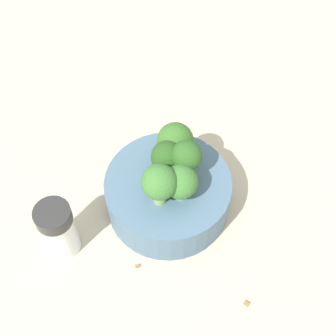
{
  "coord_description": "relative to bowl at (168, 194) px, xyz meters",
  "views": [
    {
      "loc": [
        0.3,
        -0.01,
        0.51
      ],
      "look_at": [
        0.0,
        0.0,
        0.08
      ],
      "focal_mm": 50.0,
      "sensor_mm": 36.0,
      "label": 1
    }
  ],
  "objects": [
    {
      "name": "almond_crumb_1",
      "position": [
        0.08,
        -0.04,
        -0.02
      ],
      "size": [
        0.0,
        0.01,
        0.01
      ],
      "primitive_type": "cube",
      "rotation": [
        0.0,
        0.0,
        4.97
      ],
      "color": "olive",
      "rests_on": "ground_plane"
    },
    {
      "name": "pepper_shaker",
      "position": [
        0.05,
        -0.13,
        0.01
      ],
      "size": [
        0.04,
        0.04,
        0.08
      ],
      "color": "silver",
      "rests_on": "ground_plane"
    },
    {
      "name": "broccoli_floret_2",
      "position": [
        0.02,
        -0.01,
        0.06
      ],
      "size": [
        0.04,
        0.04,
        0.06
      ],
      "color": "#84AD66",
      "rests_on": "bowl"
    },
    {
      "name": "bowl",
      "position": [
        0.0,
        0.0,
        0.0
      ],
      "size": [
        0.15,
        0.15,
        0.05
      ],
      "primitive_type": "cylinder",
      "color": "slate",
      "rests_on": "ground_plane"
    },
    {
      "name": "broccoli_floret_4",
      "position": [
        0.02,
        0.01,
        0.05
      ],
      "size": [
        0.04,
        0.04,
        0.05
      ],
      "color": "#84AD66",
      "rests_on": "bowl"
    },
    {
      "name": "broccoli_floret_3",
      "position": [
        -0.02,
        -0.0,
        0.05
      ],
      "size": [
        0.04,
        0.04,
        0.05
      ],
      "color": "#7A9E5B",
      "rests_on": "bowl"
    },
    {
      "name": "almond_crumb_0",
      "position": [
        -0.08,
        -0.04,
        -0.02
      ],
      "size": [
        0.01,
        0.01,
        0.01
      ],
      "primitive_type": "cube",
      "rotation": [
        0.0,
        0.0,
        4.23
      ],
      "color": "olive",
      "rests_on": "ground_plane"
    },
    {
      "name": "broccoli_floret_0",
      "position": [
        -0.01,
        0.02,
        0.06
      ],
      "size": [
        0.04,
        0.04,
        0.06
      ],
      "color": "#84AD66",
      "rests_on": "bowl"
    },
    {
      "name": "broccoli_floret_1",
      "position": [
        -0.04,
        0.01,
        0.05
      ],
      "size": [
        0.04,
        0.04,
        0.05
      ],
      "color": "#7A9E5B",
      "rests_on": "bowl"
    },
    {
      "name": "almond_crumb_2",
      "position": [
        0.13,
        0.08,
        -0.02
      ],
      "size": [
        0.01,
        0.01,
        0.01
      ],
      "primitive_type": "cube",
      "rotation": [
        0.0,
        0.0,
        3.95
      ],
      "color": "olive",
      "rests_on": "ground_plane"
    },
    {
      "name": "ground_plane",
      "position": [
        0.0,
        0.0,
        -0.03
      ],
      "size": [
        3.0,
        3.0,
        0.0
      ],
      "primitive_type": "plane",
      "color": "beige"
    }
  ]
}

